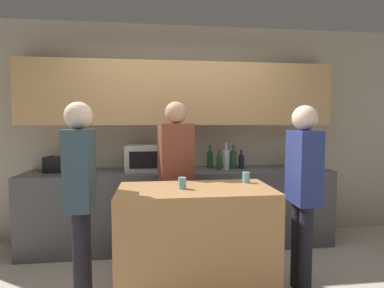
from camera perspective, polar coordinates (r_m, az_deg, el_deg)
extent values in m
cube|color=#B2A893|center=(3.89, -2.51, 2.20)|extent=(6.40, 0.08, 2.70)
cube|color=tan|center=(3.71, -2.29, 9.45)|extent=(3.74, 0.32, 0.75)
cube|color=#4C4C51|center=(3.69, -2.03, -12.02)|extent=(3.60, 0.62, 0.91)
cube|color=#B27F4C|center=(2.67, 0.68, -18.20)|extent=(1.29, 0.64, 0.94)
cube|color=#B7BABC|center=(3.59, -8.34, -2.64)|extent=(0.52, 0.38, 0.30)
cube|color=black|center=(3.40, -9.26, -3.03)|extent=(0.31, 0.01, 0.19)
cube|color=black|center=(3.77, -24.40, -3.56)|extent=(0.26, 0.16, 0.18)
cube|color=black|center=(3.78, -25.17, -2.17)|extent=(0.02, 0.11, 0.01)
cube|color=black|center=(3.75, -23.71, -2.17)|extent=(0.02, 0.11, 0.01)
cylinder|color=silver|center=(3.98, 18.18, -3.59)|extent=(0.14, 0.14, 0.10)
cylinder|color=#38662D|center=(3.96, 18.23, -1.58)|extent=(0.01, 0.01, 0.18)
sphere|color=#B25199|center=(3.95, 18.28, 0.43)|extent=(0.13, 0.13, 0.13)
cylinder|color=#194723|center=(3.74, 3.44, -3.02)|extent=(0.07, 0.07, 0.21)
cylinder|color=#194723|center=(3.72, 3.45, -0.78)|extent=(0.02, 0.02, 0.08)
cylinder|color=#194723|center=(3.59, 5.19, -3.60)|extent=(0.06, 0.06, 0.18)
cylinder|color=#194723|center=(3.58, 5.20, -1.65)|extent=(0.02, 0.02, 0.07)
cylinder|color=silver|center=(3.67, 6.51, -2.99)|extent=(0.08, 0.08, 0.23)
cylinder|color=silver|center=(3.66, 6.53, -0.46)|extent=(0.03, 0.03, 0.09)
cylinder|color=#194723|center=(3.72, 7.86, -3.06)|extent=(0.08, 0.08, 0.22)
cylinder|color=#194723|center=(3.70, 7.89, -0.76)|extent=(0.03, 0.03, 0.08)
cylinder|color=black|center=(3.75, 9.36, -3.38)|extent=(0.07, 0.07, 0.17)
cylinder|color=black|center=(3.73, 9.38, -1.61)|extent=(0.02, 0.02, 0.07)
cylinder|color=#81B7C6|center=(2.77, 10.26, -6.28)|extent=(0.07, 0.07, 0.10)
cylinder|color=#6EB6C3|center=(2.49, -1.88, -7.45)|extent=(0.07, 0.07, 0.09)
cylinder|color=black|center=(2.85, 20.79, -18.58)|extent=(0.11, 0.11, 0.79)
cylinder|color=black|center=(2.99, 19.44, -17.48)|extent=(0.11, 0.11, 0.79)
cube|color=navy|center=(2.73, 20.47, -4.15)|extent=(0.21, 0.35, 0.62)
sphere|color=beige|center=(2.71, 20.70, 4.66)|extent=(0.21, 0.21, 0.21)
cylinder|color=black|center=(2.80, -19.79, -18.91)|extent=(0.11, 0.11, 0.80)
cylinder|color=black|center=(2.65, -20.54, -20.24)|extent=(0.11, 0.11, 0.80)
cube|color=#324955|center=(2.53, -20.56, -4.56)|extent=(0.20, 0.34, 0.63)
sphere|color=beige|center=(2.50, -20.81, 5.08)|extent=(0.22, 0.22, 0.22)
cylinder|color=black|center=(3.24, -1.58, -15.18)|extent=(0.11, 0.11, 0.82)
cylinder|color=black|center=(3.20, -4.42, -15.45)|extent=(0.11, 0.11, 0.82)
cube|color=brown|center=(3.05, -3.05, -2.21)|extent=(0.37, 0.26, 0.65)
sphere|color=tan|center=(3.04, -3.08, 5.99)|extent=(0.22, 0.22, 0.22)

